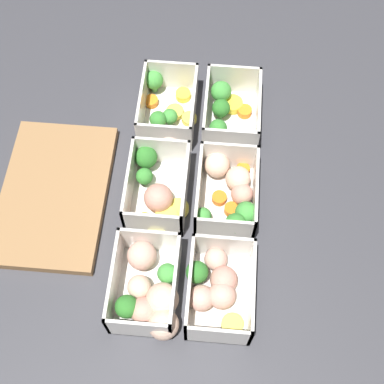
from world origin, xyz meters
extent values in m
plane|color=#38383D|center=(0.00, 0.00, 0.00)|extent=(4.00, 4.00, 0.00)
cube|color=silver|center=(-0.17, -0.06, 0.00)|extent=(0.15, 0.10, 0.00)
cube|color=silver|center=(-0.17, -0.11, 0.04)|extent=(0.15, 0.01, 0.07)
cube|color=silver|center=(-0.17, -0.01, 0.04)|extent=(0.15, 0.01, 0.07)
cube|color=silver|center=(-0.24, -0.06, 0.04)|extent=(0.01, 0.10, 0.07)
cube|color=silver|center=(-0.10, -0.06, 0.04)|extent=(0.01, 0.10, 0.07)
cylinder|color=#407A37|center=(-0.15, -0.02, 0.01)|extent=(0.01, 0.01, 0.02)
sphere|color=#2D7228|center=(-0.15, -0.02, 0.03)|extent=(0.04, 0.04, 0.04)
sphere|color=tan|center=(-0.15, -0.06, 0.03)|extent=(0.05, 0.05, 0.04)
sphere|color=#D19E8C|center=(-0.18, -0.03, 0.02)|extent=(0.06, 0.06, 0.04)
cylinder|color=#DBC647|center=(-0.22, -0.08, 0.01)|extent=(0.05, 0.05, 0.02)
sphere|color=#D19E8C|center=(-0.18, -0.06, 0.03)|extent=(0.05, 0.05, 0.04)
sphere|color=#D19E8C|center=(-0.12, -0.05, 0.02)|extent=(0.05, 0.05, 0.04)
cube|color=silver|center=(0.00, -0.06, 0.00)|extent=(0.15, 0.10, 0.00)
cube|color=silver|center=(0.00, -0.11, 0.04)|extent=(0.15, 0.01, 0.07)
cube|color=silver|center=(0.00, -0.01, 0.04)|extent=(0.15, 0.01, 0.07)
cube|color=silver|center=(-0.07, -0.06, 0.04)|extent=(0.01, 0.10, 0.07)
cube|color=silver|center=(0.07, -0.06, 0.04)|extent=(0.01, 0.10, 0.07)
sphere|color=beige|center=(0.06, -0.04, 0.03)|extent=(0.06, 0.06, 0.04)
cylinder|color=orange|center=(-0.02, -0.07, 0.01)|extent=(0.03, 0.03, 0.01)
cylinder|color=#49883F|center=(-0.06, -0.08, 0.01)|extent=(0.01, 0.01, 0.02)
sphere|color=#388433|center=(-0.06, -0.08, 0.03)|extent=(0.04, 0.04, 0.04)
cylinder|color=#519448|center=(-0.04, -0.02, 0.01)|extent=(0.01, 0.01, 0.01)
sphere|color=#42933D|center=(-0.04, -0.02, 0.03)|extent=(0.03, 0.03, 0.03)
sphere|color=beige|center=(0.03, -0.08, 0.03)|extent=(0.06, 0.06, 0.04)
cylinder|color=#519448|center=(-0.03, -0.09, 0.01)|extent=(0.01, 0.01, 0.01)
sphere|color=#42933D|center=(-0.03, -0.09, 0.03)|extent=(0.04, 0.04, 0.04)
cylinder|color=orange|center=(0.06, -0.09, 0.01)|extent=(0.03, 0.03, 0.01)
cylinder|color=orange|center=(0.00, -0.05, 0.01)|extent=(0.04, 0.04, 0.01)
sphere|color=tan|center=(0.01, -0.09, 0.02)|extent=(0.05, 0.05, 0.04)
cube|color=silver|center=(0.17, -0.06, 0.00)|extent=(0.15, 0.10, 0.00)
cube|color=silver|center=(0.17, -0.11, 0.04)|extent=(0.15, 0.01, 0.07)
cube|color=silver|center=(0.17, -0.01, 0.04)|extent=(0.15, 0.01, 0.07)
cube|color=silver|center=(0.10, -0.06, 0.04)|extent=(0.01, 0.10, 0.07)
cube|color=silver|center=(0.24, -0.06, 0.04)|extent=(0.01, 0.10, 0.07)
cylinder|color=#407A37|center=(0.18, -0.04, 0.01)|extent=(0.01, 0.01, 0.01)
sphere|color=#2D7228|center=(0.18, -0.04, 0.03)|extent=(0.03, 0.03, 0.03)
cylinder|color=#49883F|center=(0.13, -0.04, 0.01)|extent=(0.01, 0.01, 0.01)
sphere|color=#388433|center=(0.13, -0.04, 0.03)|extent=(0.03, 0.03, 0.03)
cylinder|color=#519448|center=(0.21, -0.04, 0.01)|extent=(0.01, 0.01, 0.01)
sphere|color=#42933D|center=(0.21, -0.04, 0.03)|extent=(0.04, 0.04, 0.04)
cylinder|color=yellow|center=(0.12, -0.06, 0.01)|extent=(0.04, 0.04, 0.01)
cylinder|color=yellow|center=(0.20, -0.06, 0.01)|extent=(0.05, 0.05, 0.01)
cylinder|color=orange|center=(0.19, -0.08, 0.01)|extent=(0.04, 0.04, 0.01)
cube|color=silver|center=(-0.17, 0.06, 0.00)|extent=(0.15, 0.10, 0.00)
cube|color=silver|center=(-0.17, 0.01, 0.04)|extent=(0.15, 0.01, 0.07)
cube|color=silver|center=(-0.17, 0.11, 0.04)|extent=(0.15, 0.01, 0.07)
cube|color=silver|center=(-0.24, 0.06, 0.04)|extent=(0.01, 0.10, 0.07)
cube|color=silver|center=(-0.10, 0.06, 0.04)|extent=(0.01, 0.10, 0.07)
sphere|color=#D19E8C|center=(-0.12, 0.07, 0.03)|extent=(0.06, 0.06, 0.05)
cylinder|color=#407A37|center=(-0.21, 0.08, 0.01)|extent=(0.01, 0.01, 0.01)
sphere|color=#2D7228|center=(-0.21, 0.08, 0.03)|extent=(0.04, 0.04, 0.04)
sphere|color=beige|center=(-0.17, 0.07, 0.02)|extent=(0.05, 0.05, 0.04)
sphere|color=beige|center=(-0.19, 0.03, 0.03)|extent=(0.07, 0.07, 0.05)
sphere|color=tan|center=(-0.21, 0.06, 0.03)|extent=(0.05, 0.05, 0.04)
sphere|color=beige|center=(-0.23, 0.02, 0.03)|extent=(0.07, 0.07, 0.05)
cylinder|color=#519448|center=(-0.15, 0.03, 0.01)|extent=(0.01, 0.01, 0.01)
sphere|color=#42933D|center=(-0.15, 0.03, 0.03)|extent=(0.03, 0.03, 0.03)
cube|color=silver|center=(0.00, 0.06, 0.00)|extent=(0.15, 0.10, 0.00)
cube|color=silver|center=(0.00, 0.01, 0.04)|extent=(0.15, 0.01, 0.07)
cube|color=silver|center=(0.00, 0.11, 0.04)|extent=(0.15, 0.01, 0.07)
cube|color=silver|center=(-0.07, 0.06, 0.04)|extent=(0.01, 0.10, 0.07)
cube|color=silver|center=(0.07, 0.06, 0.04)|extent=(0.01, 0.10, 0.07)
cylinder|color=#407A37|center=(0.06, 0.09, 0.01)|extent=(0.01, 0.01, 0.01)
sphere|color=#2D7228|center=(0.06, 0.09, 0.03)|extent=(0.04, 0.04, 0.04)
cylinder|color=#DBC647|center=(-0.03, 0.02, 0.01)|extent=(0.04, 0.04, 0.01)
cylinder|color=#49883F|center=(0.02, 0.08, 0.01)|extent=(0.01, 0.01, 0.01)
sphere|color=#388433|center=(0.02, 0.08, 0.03)|extent=(0.03, 0.03, 0.03)
sphere|color=tan|center=(-0.02, 0.06, 0.03)|extent=(0.05, 0.05, 0.05)
cylinder|color=orange|center=(-0.05, 0.08, 0.01)|extent=(0.03, 0.03, 0.01)
cylinder|color=#DBC647|center=(-0.06, 0.05, 0.01)|extent=(0.04, 0.04, 0.02)
cylinder|color=#DBC647|center=(-0.05, 0.04, 0.01)|extent=(0.05, 0.05, 0.02)
cube|color=silver|center=(0.17, 0.06, 0.00)|extent=(0.15, 0.10, 0.00)
cube|color=silver|center=(0.17, 0.01, 0.04)|extent=(0.15, 0.01, 0.07)
cube|color=silver|center=(0.17, 0.11, 0.04)|extent=(0.15, 0.01, 0.07)
cube|color=silver|center=(0.10, 0.06, 0.04)|extent=(0.01, 0.10, 0.07)
cube|color=silver|center=(0.24, 0.06, 0.04)|extent=(0.01, 0.10, 0.07)
cylinder|color=yellow|center=(0.11, 0.09, 0.01)|extent=(0.04, 0.04, 0.01)
sphere|color=#D19E8C|center=(0.11, 0.05, 0.03)|extent=(0.05, 0.05, 0.04)
cylinder|color=orange|center=(0.20, 0.09, 0.01)|extent=(0.04, 0.04, 0.01)
cylinder|color=#519448|center=(0.23, 0.09, 0.01)|extent=(0.01, 0.01, 0.02)
sphere|color=#42933D|center=(0.23, 0.09, 0.03)|extent=(0.04, 0.04, 0.04)
cylinder|color=yellow|center=(0.22, 0.04, 0.01)|extent=(0.04, 0.04, 0.01)
cylinder|color=#519448|center=(0.15, 0.05, 0.01)|extent=(0.01, 0.01, 0.01)
sphere|color=#42933D|center=(0.15, 0.05, 0.03)|extent=(0.03, 0.03, 0.03)
cylinder|color=#49883F|center=(0.14, 0.07, 0.01)|extent=(0.01, 0.01, 0.01)
sphere|color=#388433|center=(0.14, 0.07, 0.03)|extent=(0.03, 0.03, 0.03)
cylinder|color=#DBC647|center=(0.18, 0.05, 0.01)|extent=(0.05, 0.05, 0.01)
cylinder|color=#DBC647|center=(0.16, 0.02, 0.01)|extent=(0.04, 0.04, 0.01)
cube|color=olive|center=(-0.01, 0.24, 0.01)|extent=(0.28, 0.18, 0.02)
camera|label=1|loc=(-0.42, -0.04, 0.83)|focal=50.00mm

